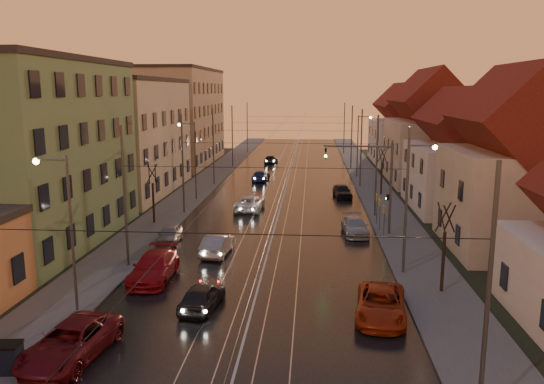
% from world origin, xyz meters
% --- Properties ---
extents(ground, '(160.00, 160.00, 0.00)m').
position_xyz_m(ground, '(0.00, 0.00, 0.00)').
color(ground, black).
rests_on(ground, ground).
extents(road, '(16.00, 120.00, 0.04)m').
position_xyz_m(road, '(0.00, 40.00, 0.02)').
color(road, black).
rests_on(road, ground).
extents(sidewalk_left, '(4.00, 120.00, 0.15)m').
position_xyz_m(sidewalk_left, '(-10.00, 40.00, 0.07)').
color(sidewalk_left, '#4C4C4C').
rests_on(sidewalk_left, ground).
extents(sidewalk_right, '(4.00, 120.00, 0.15)m').
position_xyz_m(sidewalk_right, '(10.00, 40.00, 0.07)').
color(sidewalk_right, '#4C4C4C').
rests_on(sidewalk_right, ground).
extents(tram_rail_0, '(0.06, 120.00, 0.03)m').
position_xyz_m(tram_rail_0, '(-2.20, 40.00, 0.06)').
color(tram_rail_0, gray).
rests_on(tram_rail_0, road).
extents(tram_rail_1, '(0.06, 120.00, 0.03)m').
position_xyz_m(tram_rail_1, '(-0.77, 40.00, 0.06)').
color(tram_rail_1, gray).
rests_on(tram_rail_1, road).
extents(tram_rail_2, '(0.06, 120.00, 0.03)m').
position_xyz_m(tram_rail_2, '(0.77, 40.00, 0.06)').
color(tram_rail_2, gray).
rests_on(tram_rail_2, road).
extents(tram_rail_3, '(0.06, 120.00, 0.03)m').
position_xyz_m(tram_rail_3, '(2.20, 40.00, 0.06)').
color(tram_rail_3, gray).
rests_on(tram_rail_3, road).
extents(apartment_left_1, '(10.00, 18.00, 13.00)m').
position_xyz_m(apartment_left_1, '(-17.50, 14.00, 6.50)').
color(apartment_left_1, '#5A8856').
rests_on(apartment_left_1, ground).
extents(apartment_left_2, '(10.00, 20.00, 12.00)m').
position_xyz_m(apartment_left_2, '(-17.50, 34.00, 6.00)').
color(apartment_left_2, beige).
rests_on(apartment_left_2, ground).
extents(apartment_left_3, '(10.00, 24.00, 14.00)m').
position_xyz_m(apartment_left_3, '(-17.50, 58.00, 7.00)').
color(apartment_left_3, tan).
rests_on(apartment_left_3, ground).
extents(house_right_1, '(8.67, 10.20, 10.80)m').
position_xyz_m(house_right_1, '(17.00, 15.00, 5.45)').
color(house_right_1, '#B6A58C').
rests_on(house_right_1, ground).
extents(house_right_2, '(9.18, 12.24, 9.20)m').
position_xyz_m(house_right_2, '(17.00, 28.00, 4.64)').
color(house_right_2, silver).
rests_on(house_right_2, ground).
extents(house_right_3, '(9.18, 14.28, 11.50)m').
position_xyz_m(house_right_3, '(17.00, 43.00, 5.80)').
color(house_right_3, '#B6A58C').
rests_on(house_right_3, ground).
extents(house_right_4, '(9.18, 16.32, 10.00)m').
position_xyz_m(house_right_4, '(17.00, 61.00, 5.05)').
color(house_right_4, silver).
rests_on(house_right_4, ground).
extents(catenary_pole_r_0, '(0.16, 0.16, 9.00)m').
position_xyz_m(catenary_pole_r_0, '(8.60, -6.00, 4.50)').
color(catenary_pole_r_0, '#595B60').
rests_on(catenary_pole_r_0, ground).
extents(catenary_pole_l_1, '(0.16, 0.16, 9.00)m').
position_xyz_m(catenary_pole_l_1, '(-8.60, 9.00, 4.50)').
color(catenary_pole_l_1, '#595B60').
rests_on(catenary_pole_l_1, ground).
extents(catenary_pole_r_1, '(0.16, 0.16, 9.00)m').
position_xyz_m(catenary_pole_r_1, '(8.60, 9.00, 4.50)').
color(catenary_pole_r_1, '#595B60').
rests_on(catenary_pole_r_1, ground).
extents(catenary_pole_l_2, '(0.16, 0.16, 9.00)m').
position_xyz_m(catenary_pole_l_2, '(-8.60, 24.00, 4.50)').
color(catenary_pole_l_2, '#595B60').
rests_on(catenary_pole_l_2, ground).
extents(catenary_pole_r_2, '(0.16, 0.16, 9.00)m').
position_xyz_m(catenary_pole_r_2, '(8.60, 24.00, 4.50)').
color(catenary_pole_r_2, '#595B60').
rests_on(catenary_pole_r_2, ground).
extents(catenary_pole_l_3, '(0.16, 0.16, 9.00)m').
position_xyz_m(catenary_pole_l_3, '(-8.60, 39.00, 4.50)').
color(catenary_pole_l_3, '#595B60').
rests_on(catenary_pole_l_3, ground).
extents(catenary_pole_r_3, '(0.16, 0.16, 9.00)m').
position_xyz_m(catenary_pole_r_3, '(8.60, 39.00, 4.50)').
color(catenary_pole_r_3, '#595B60').
rests_on(catenary_pole_r_3, ground).
extents(catenary_pole_l_4, '(0.16, 0.16, 9.00)m').
position_xyz_m(catenary_pole_l_4, '(-8.60, 54.00, 4.50)').
color(catenary_pole_l_4, '#595B60').
rests_on(catenary_pole_l_4, ground).
extents(catenary_pole_r_4, '(0.16, 0.16, 9.00)m').
position_xyz_m(catenary_pole_r_4, '(8.60, 54.00, 4.50)').
color(catenary_pole_r_4, '#595B60').
rests_on(catenary_pole_r_4, ground).
extents(catenary_pole_l_5, '(0.16, 0.16, 9.00)m').
position_xyz_m(catenary_pole_l_5, '(-8.60, 72.00, 4.50)').
color(catenary_pole_l_5, '#595B60').
rests_on(catenary_pole_l_5, ground).
extents(catenary_pole_r_5, '(0.16, 0.16, 9.00)m').
position_xyz_m(catenary_pole_r_5, '(8.60, 72.00, 4.50)').
color(catenary_pole_r_5, '#595B60').
rests_on(catenary_pole_r_5, ground).
extents(street_lamp_0, '(1.75, 0.32, 8.00)m').
position_xyz_m(street_lamp_0, '(-9.10, 2.00, 4.89)').
color(street_lamp_0, '#595B60').
rests_on(street_lamp_0, ground).
extents(street_lamp_1, '(1.75, 0.32, 8.00)m').
position_xyz_m(street_lamp_1, '(9.10, 10.00, 4.89)').
color(street_lamp_1, '#595B60').
rests_on(street_lamp_1, ground).
extents(street_lamp_2, '(1.75, 0.32, 8.00)m').
position_xyz_m(street_lamp_2, '(-9.10, 30.00, 4.89)').
color(street_lamp_2, '#595B60').
rests_on(street_lamp_2, ground).
extents(street_lamp_3, '(1.75, 0.32, 8.00)m').
position_xyz_m(street_lamp_3, '(9.10, 46.00, 4.89)').
color(street_lamp_3, '#595B60').
rests_on(street_lamp_3, ground).
extents(traffic_light_mast, '(5.30, 0.32, 7.20)m').
position_xyz_m(traffic_light_mast, '(7.99, 18.00, 4.60)').
color(traffic_light_mast, '#595B60').
rests_on(traffic_light_mast, ground).
extents(bare_tree_0, '(1.09, 1.09, 5.11)m').
position_xyz_m(bare_tree_0, '(-10.20, 20.00, 2.49)').
color(bare_tree_0, black).
rests_on(bare_tree_0, ground).
extents(bare_tree_1, '(1.09, 1.09, 5.11)m').
position_xyz_m(bare_tree_1, '(10.20, 6.00, 2.49)').
color(bare_tree_1, black).
rests_on(bare_tree_1, ground).
extents(bare_tree_2, '(1.09, 1.09, 5.11)m').
position_xyz_m(bare_tree_2, '(10.40, 34.00, 2.49)').
color(bare_tree_2, black).
rests_on(bare_tree_2, ground).
extents(driving_car_0, '(2.10, 4.15, 1.35)m').
position_xyz_m(driving_car_0, '(-2.58, 2.97, 0.68)').
color(driving_car_0, black).
rests_on(driving_car_0, ground).
extents(driving_car_1, '(1.88, 4.42, 1.42)m').
position_xyz_m(driving_car_1, '(-3.39, 12.09, 0.71)').
color(driving_car_1, '#96969B').
rests_on(driving_car_1, ground).
extents(driving_car_2, '(2.59, 5.17, 1.40)m').
position_xyz_m(driving_car_2, '(-2.79, 25.70, 0.70)').
color(driving_car_2, silver).
rests_on(driving_car_2, ground).
extents(driving_car_3, '(2.07, 4.62, 1.32)m').
position_xyz_m(driving_car_3, '(-3.32, 42.20, 0.66)').
color(driving_car_3, navy).
rests_on(driving_car_3, ground).
extents(driving_car_4, '(2.13, 4.21, 1.37)m').
position_xyz_m(driving_car_4, '(-3.26, 58.05, 0.69)').
color(driving_car_4, black).
rests_on(driving_car_4, ground).
extents(parked_left_1, '(3.13, 5.63, 1.49)m').
position_xyz_m(parked_left_1, '(-6.97, -2.61, 0.75)').
color(parked_left_1, maroon).
rests_on(parked_left_1, ground).
extents(parked_left_2, '(2.31, 5.44, 1.56)m').
position_xyz_m(parked_left_2, '(-6.29, 6.96, 0.78)').
color(parked_left_2, maroon).
rests_on(parked_left_2, ground).
extents(parked_left_3, '(1.79, 3.88, 1.29)m').
position_xyz_m(parked_left_3, '(-7.46, 14.73, 0.64)').
color(parked_left_3, '#A2A1A7').
rests_on(parked_left_3, ground).
extents(parked_right_0, '(3.00, 5.40, 1.43)m').
position_xyz_m(parked_right_0, '(6.44, 2.50, 0.71)').
color(parked_right_0, '#AA2F11').
rests_on(parked_right_0, ground).
extents(parked_right_1, '(2.11, 4.60, 1.31)m').
position_xyz_m(parked_right_1, '(6.38, 18.02, 0.65)').
color(parked_right_1, '#A4A5AA').
rests_on(parked_right_1, ground).
extents(parked_right_2, '(2.11, 4.23, 1.39)m').
position_xyz_m(parked_right_2, '(6.20, 32.53, 0.69)').
color(parked_right_2, black).
rests_on(parked_right_2, ground).
extents(dumpster, '(1.28, 0.92, 1.10)m').
position_xyz_m(dumpster, '(-8.98, -4.05, 0.70)').
color(dumpster, black).
rests_on(dumpster, sidewalk_left).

